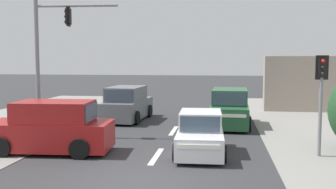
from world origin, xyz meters
TOP-DOWN VIEW (x-y plane):
  - ground_plane at (0.00, 0.00)m, footprint 140.00×140.00m
  - lane_dash_mid at (0.00, 3.00)m, footprint 0.20×2.40m
  - lane_dash_far at (0.00, 8.00)m, footprint 0.20×2.40m
  - traffic_signal_mast at (-5.22, 5.90)m, footprint 3.69×0.44m
  - pedestal_signal_right_kerb at (5.69, 3.74)m, footprint 0.44×0.29m
  - hatchback_kerbside_parked at (1.52, 3.61)m, footprint 1.87×3.69m
  - suv_oncoming_mid at (2.67, 9.72)m, footprint 2.17×4.59m
  - suv_oncoming_near at (-2.98, 10.84)m, footprint 2.27×4.63m
  - suv_receding_far at (-3.93, 3.08)m, footprint 4.64×2.28m

SIDE VIEW (x-z plane):
  - ground_plane at x=0.00m, z-range 0.00..0.00m
  - lane_dash_mid at x=0.00m, z-range 0.00..0.01m
  - lane_dash_far at x=0.00m, z-range 0.00..0.01m
  - hatchback_kerbside_parked at x=1.52m, z-range -0.06..1.47m
  - suv_oncoming_mid at x=2.67m, z-range -0.06..1.83m
  - suv_oncoming_near at x=-2.98m, z-range -0.06..1.83m
  - suv_receding_far at x=-3.93m, z-range -0.06..1.83m
  - pedestal_signal_right_kerb at x=5.69m, z-range 0.64..4.20m
  - traffic_signal_mast at x=-5.22m, z-range 0.83..6.83m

